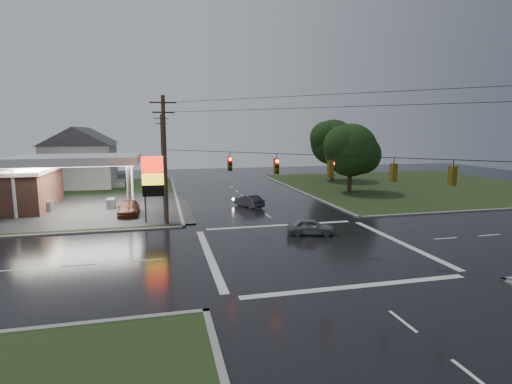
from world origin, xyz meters
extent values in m
plane|color=black|center=(0.00, 0.00, 0.00)|extent=(120.00, 120.00, 0.00)
cube|color=#203216|center=(-26.00, 26.00, 0.04)|extent=(36.00, 36.00, 0.08)
cube|color=#203216|center=(26.00, 26.00, 0.04)|extent=(36.00, 36.00, 0.08)
cube|color=#2D2D2D|center=(-20.00, 18.00, 0.09)|extent=(26.00, 18.00, 0.02)
cylinder|color=silver|center=(-23.00, 15.00, 2.50)|extent=(0.30, 0.30, 5.00)
cylinder|color=silver|center=(-13.00, 15.00, 2.50)|extent=(0.30, 0.30, 5.00)
cylinder|color=silver|center=(-23.00, 21.00, 2.50)|extent=(0.30, 0.30, 5.00)
cylinder|color=silver|center=(-13.00, 21.00, 2.50)|extent=(0.30, 0.30, 5.00)
cube|color=silver|center=(-18.00, 18.00, 5.20)|extent=(12.00, 8.00, 0.80)
cube|color=white|center=(-18.00, 18.00, 4.78)|extent=(11.40, 7.40, 0.04)
cube|color=#59595E|center=(-21.00, 18.00, 0.55)|extent=(0.80, 1.60, 1.10)
cube|color=#59595E|center=(-15.00, 18.00, 0.55)|extent=(0.80, 1.60, 1.10)
cylinder|color=#59595E|center=(-11.30, 10.50, 3.00)|extent=(0.16, 0.16, 6.00)
cylinder|color=#59595E|center=(-9.70, 10.50, 3.00)|extent=(0.16, 0.16, 6.00)
cube|color=red|center=(-10.50, 10.50, 5.20)|extent=(2.00, 0.35, 1.40)
cube|color=yellow|center=(-10.50, 10.50, 3.90)|extent=(2.00, 0.35, 1.00)
cube|color=black|center=(-10.50, 10.50, 2.90)|extent=(2.00, 0.35, 1.00)
cylinder|color=#382619|center=(-9.50, 9.50, 5.50)|extent=(0.32, 0.32, 11.00)
cube|color=#382619|center=(-9.50, 9.50, 10.40)|extent=(2.20, 0.12, 0.12)
cube|color=#382619|center=(-9.50, 9.50, 9.60)|extent=(1.80, 0.12, 0.12)
cylinder|color=#382619|center=(-9.50, 38.00, 5.25)|extent=(0.32, 0.32, 10.50)
cube|color=#382619|center=(-9.50, 38.00, 9.90)|extent=(2.20, 0.12, 0.12)
cube|color=#382619|center=(-9.50, 38.00, 9.10)|extent=(1.80, 0.12, 0.12)
cube|color=#59470C|center=(-4.75, 4.75, 5.60)|extent=(0.34, 0.34, 1.10)
cylinder|color=#FF0C07|center=(-4.75, 4.55, 5.98)|extent=(0.22, 0.08, 0.22)
cube|color=#59470C|center=(-1.90, 1.90, 5.60)|extent=(0.34, 0.34, 1.10)
cylinder|color=#FF0C07|center=(-1.90, 1.70, 5.98)|extent=(0.22, 0.08, 0.22)
cube|color=#59470C|center=(0.95, -0.95, 5.60)|extent=(0.34, 0.34, 1.10)
cylinder|color=#FF0C07|center=(1.15, -0.95, 5.98)|extent=(0.08, 0.22, 0.22)
cube|color=#59470C|center=(3.80, -3.80, 5.60)|extent=(0.34, 0.34, 1.10)
cylinder|color=#FF0C07|center=(3.80, -3.60, 5.98)|extent=(0.22, 0.08, 0.22)
cube|color=#59470C|center=(6.08, -6.08, 5.60)|extent=(0.34, 0.34, 1.10)
cylinder|color=#FF0C07|center=(6.08, -5.88, 5.98)|extent=(0.22, 0.08, 0.22)
cube|color=silver|center=(-21.00, 36.00, 3.00)|extent=(9.00, 8.00, 6.00)
cube|color=gray|center=(-15.70, 36.00, 0.40)|extent=(1.60, 4.80, 0.80)
cube|color=silver|center=(-22.00, 48.00, 3.00)|extent=(9.00, 8.00, 6.00)
cube|color=gray|center=(-16.70, 48.00, 0.40)|extent=(1.60, 4.80, 0.80)
cylinder|color=black|center=(14.00, 22.00, 2.52)|extent=(0.56, 0.56, 5.04)
sphere|color=black|center=(14.00, 22.00, 5.58)|extent=(6.80, 6.80, 6.80)
sphere|color=black|center=(15.70, 22.30, 4.95)|extent=(5.10, 5.10, 5.10)
sphere|color=black|center=(12.64, 21.60, 6.30)|extent=(4.76, 4.76, 4.76)
cylinder|color=black|center=(17.00, 34.00, 2.80)|extent=(0.56, 0.56, 5.60)
sphere|color=black|center=(17.00, 34.00, 6.20)|extent=(7.20, 7.20, 7.20)
sphere|color=black|center=(18.80, 34.30, 5.50)|extent=(5.40, 5.40, 5.40)
sphere|color=black|center=(15.56, 33.60, 7.00)|extent=(5.04, 5.04, 5.04)
imported|color=#22242B|center=(-0.80, 15.84, 0.64)|extent=(2.79, 4.12, 1.29)
imported|color=slate|center=(1.43, 3.58, 0.63)|extent=(4.00, 2.53, 1.27)
imported|color=#5F2C15|center=(-13.00, 14.31, 0.68)|extent=(1.89, 4.65, 1.35)
camera|label=1|loc=(-9.94, -25.18, 8.15)|focal=28.00mm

